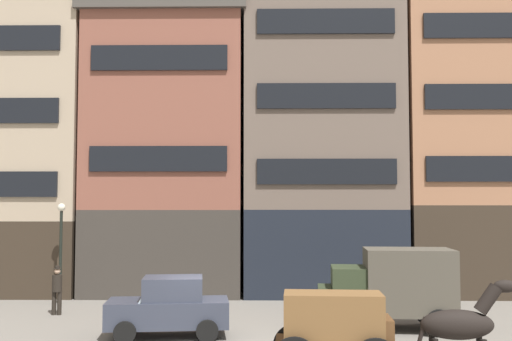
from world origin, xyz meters
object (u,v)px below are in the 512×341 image
(cargo_wagon, at_px, (335,329))
(streetlamp_curbside, at_px, (61,239))
(sedan_dark, at_px, (169,307))
(pedestrian_officer, at_px, (57,288))
(delivery_truck_near, at_px, (391,285))
(draft_horse, at_px, (461,324))

(cargo_wagon, distance_m, streetlamp_curbside, 14.43)
(streetlamp_curbside, bearing_deg, sedan_dark, -47.50)
(cargo_wagon, bearing_deg, streetlamp_curbside, 134.46)
(pedestrian_officer, relative_size, streetlamp_curbside, 0.44)
(cargo_wagon, distance_m, sedan_dark, 6.30)
(cargo_wagon, distance_m, delivery_truck_near, 6.00)
(delivery_truck_near, xyz_separation_m, streetlamp_curbside, (-12.52, 4.78, 1.25))
(cargo_wagon, height_order, pedestrian_officer, cargo_wagon)
(cargo_wagon, xyz_separation_m, sedan_dark, (-4.60, 4.30, -0.23))
(delivery_truck_near, height_order, pedestrian_officer, delivery_truck_near)
(cargo_wagon, height_order, draft_horse, draft_horse)
(draft_horse, relative_size, pedestrian_officer, 1.31)
(cargo_wagon, xyz_separation_m, draft_horse, (2.95, -0.00, 0.12))
(cargo_wagon, height_order, delivery_truck_near, delivery_truck_near)
(cargo_wagon, xyz_separation_m, pedestrian_officer, (-9.34, 7.88, -0.17))
(delivery_truck_near, bearing_deg, cargo_wagon, -114.27)
(pedestrian_officer, xyz_separation_m, streetlamp_curbside, (-0.71, 2.36, 1.69))
(cargo_wagon, height_order, sedan_dark, cargo_wagon)
(draft_horse, relative_size, sedan_dark, 0.61)
(delivery_truck_near, distance_m, pedestrian_officer, 12.06)
(streetlamp_curbside, bearing_deg, delivery_truck_near, -20.90)
(cargo_wagon, bearing_deg, pedestrian_officer, 139.86)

